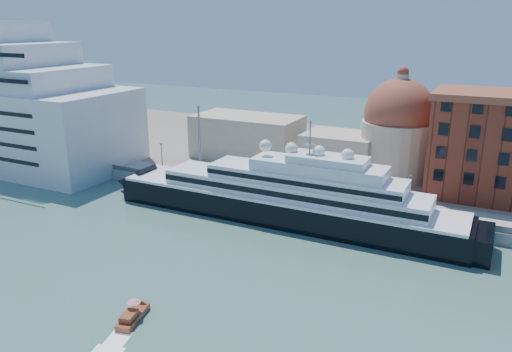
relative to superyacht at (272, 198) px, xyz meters
The scene contains 9 objects.
ground 23.72m from the superyacht, 99.55° to the right, with size 400.00×400.00×0.00m, color #396359.
quay 12.06m from the superyacht, 109.38° to the left, with size 180.00×10.00×2.50m, color gray.
land 52.25m from the superyacht, 94.26° to the left, with size 260.00×72.00×2.00m, color slate.
quay_fence 7.67m from the superyacht, 120.76° to the left, with size 180.00×0.10×1.20m, color slate.
superyacht is the anchor object (origin of this frame).
service_barge 61.58m from the superyacht, behind, with size 12.08×5.74×2.61m.
water_taxi 43.20m from the superyacht, 91.72° to the right, with size 3.62×6.81×3.08m.
church 35.43m from the superyacht, 85.85° to the left, with size 66.00×18.00×25.50m.
lamp_posts 19.75m from the superyacht, 150.73° to the left, with size 120.80×2.40×18.00m.
Camera 1 is at (44.43, -65.93, 39.44)m, focal length 35.00 mm.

